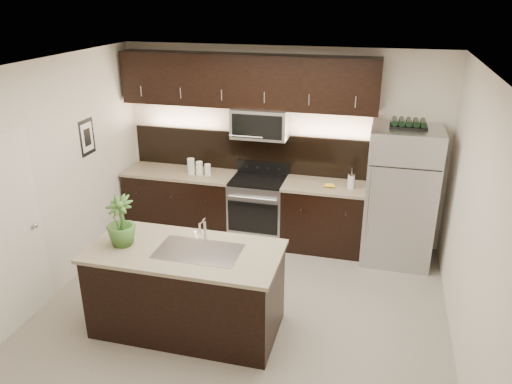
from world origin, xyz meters
TOP-DOWN VIEW (x-y plane):
  - ground at (0.00, 0.00)m, footprint 4.50×4.50m
  - room_walls at (-0.11, -0.04)m, footprint 4.52×4.02m
  - counter_run at (-0.46, 1.69)m, footprint 3.51×0.65m
  - upper_fixtures at (-0.43, 1.84)m, footprint 3.49×0.40m
  - island at (-0.47, -0.48)m, footprint 1.96×0.96m
  - sink_faucet at (-0.32, -0.47)m, footprint 0.84×0.50m
  - refrigerator at (1.66, 1.63)m, footprint 0.87×0.79m
  - wine_rack at (1.66, 1.63)m, footprint 0.45×0.28m
  - plant at (-1.13, -0.53)m, footprint 0.34×0.34m
  - canisters at (-1.13, 1.64)m, footprint 0.34×0.10m
  - french_press at (1.02, 1.64)m, footprint 0.10×0.10m
  - bananas at (0.70, 1.61)m, footprint 0.17×0.13m

SIDE VIEW (x-z plane):
  - ground at x=0.00m, z-range 0.00..0.00m
  - counter_run at x=-0.46m, z-range 0.00..0.94m
  - island at x=-0.47m, z-range 0.00..0.94m
  - refrigerator at x=1.66m, z-range 0.00..1.81m
  - sink_faucet at x=-0.32m, z-range 0.81..1.10m
  - bananas at x=0.70m, z-range 0.94..0.99m
  - canisters at x=-1.13m, z-range 0.93..1.15m
  - french_press at x=1.02m, z-range 0.90..1.18m
  - plant at x=-1.13m, z-range 0.94..1.47m
  - room_walls at x=-0.11m, z-range 0.34..3.05m
  - wine_rack at x=1.66m, z-range 1.80..1.91m
  - upper_fixtures at x=-0.43m, z-range 1.31..2.97m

